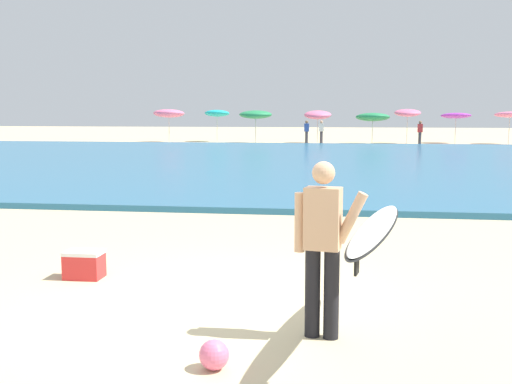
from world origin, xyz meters
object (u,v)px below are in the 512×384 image
Objects in this scene: beach_ball at (214,355)px; beach_umbrella_4 at (373,117)px; beach_umbrella_1 at (217,113)px; beach_umbrella_6 at (456,116)px; beach_umbrella_0 at (169,113)px; beachgoer_near_row_left at (307,131)px; surfer_with_board at (349,235)px; beach_umbrella_3 at (318,115)px; beach_umbrella_7 at (510,115)px; cooler_box at (84,264)px; beach_umbrella_2 at (256,115)px; beach_umbrella_5 at (408,113)px; beachgoer_near_row_mid at (321,131)px; beachgoer_near_row_right at (420,132)px.

beach_umbrella_4 is at bearing 85.66° from beach_ball.
beach_umbrella_6 is at bearing -0.14° from beach_umbrella_1.
beachgoer_near_row_left is (9.86, -1.17, -1.20)m from beach_umbrella_0.
surfer_with_board is 1.21× the size of beach_umbrella_3.
beach_umbrella_1 is at bearing 177.42° from beach_umbrella_7.
beach_umbrella_4 is 36.22m from cooler_box.
beach_umbrella_7 is at bearing 68.64° from cooler_box.
beach_umbrella_5 is at bearing 4.47° from beach_umbrella_2.
beach_umbrella_2 is 0.98× the size of beach_umbrella_4.
beachgoer_near_row_mid is (0.30, -0.88, -1.10)m from beach_umbrella_3.
beach_umbrella_3 is 7.04m from beachgoer_near_row_right.
beach_umbrella_1 is 1.49× the size of beachgoer_near_row_right.
cooler_box is at bearing -92.94° from beachgoer_near_row_mid.
beach_umbrella_1 is at bearing 98.85° from cooler_box.
beach_umbrella_3 is 38.95m from beach_ball.
beach_umbrella_6 is 1.36× the size of beachgoer_near_row_right.
cooler_box is at bearing -85.60° from beach_umbrella_2.
beach_umbrella_6 reaches higher than beachgoer_near_row_mid.
beach_umbrella_2 is 1.05× the size of beach_umbrella_6.
beach_umbrella_1 is at bearing 25.03° from beach_umbrella_0.
beach_umbrella_5 is at bearing 83.80° from surfer_with_board.
beach_umbrella_4 is at bearing 87.27° from surfer_with_board.
cooler_box is at bearing -81.15° from beach_umbrella_1.
beach_ball is at bearing -87.75° from beachgoer_near_row_left.
beachgoer_near_row_left reaches higher than cooler_box.
beach_umbrella_3 is 6.09m from beach_umbrella_5.
beach_umbrella_2 is 38.68m from beach_ball.
beachgoer_near_row_right reaches higher than beach_ball.
surfer_with_board is 36.59m from beachgoer_near_row_right.
beach_umbrella_7 is at bearing 5.60° from beachgoer_near_row_mid.
beach_umbrella_6 is at bearing 165.43° from beach_umbrella_7.
beach_umbrella_4 is (3.73, -0.40, -0.14)m from beach_umbrella_3.
surfer_with_board is 39.88m from beach_umbrella_7.
beach_umbrella_0 is 10.53m from beach_umbrella_3.
beach_umbrella_2 is 11.10m from beachgoer_near_row_right.
beach_umbrella_6 reaches higher than beachgoer_near_row_right.
beach_umbrella_2 is 4.70m from beachgoer_near_row_mid.
beach_umbrella_0 is 20.03m from beach_umbrella_6.
beach_umbrella_0 is 1.02× the size of beach_umbrella_1.
beachgoer_near_row_left is 1.10m from beachgoer_near_row_mid.
beach_umbrella_2 is 1.43× the size of beachgoer_near_row_mid.
beach_umbrella_5 is 1.53× the size of beachgoer_near_row_left.
beach_umbrella_6 is at bearing 73.67° from cooler_box.
beach_umbrella_4 is 38.64m from beach_ball.
beach_umbrella_2 is at bearing 173.95° from beachgoer_near_row_right.
beach_umbrella_0 reaches higher than beach_umbrella_4.
beach_ball is (-2.92, -38.49, -1.67)m from beach_umbrella_4.
beach_umbrella_4 is (11.07, -1.65, -0.24)m from beach_umbrella_1.
beach_umbrella_2 is 8.65× the size of beach_ball.
beachgoer_near_row_left is (-4.39, -1.01, -0.96)m from beach_umbrella_4.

